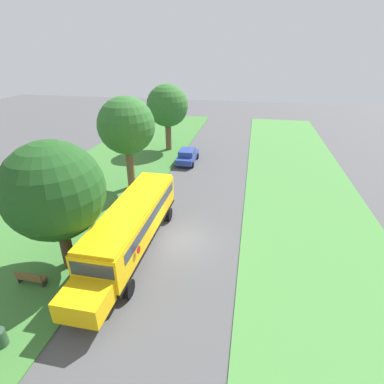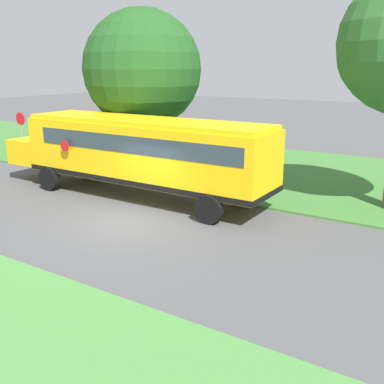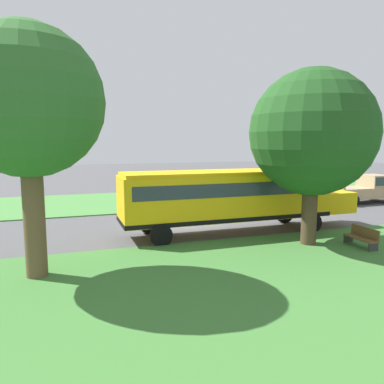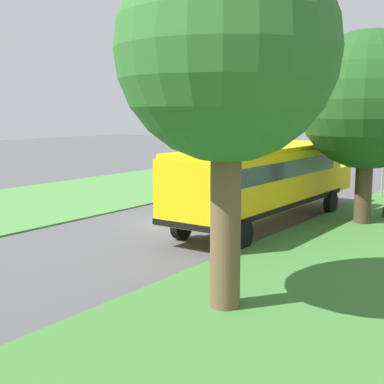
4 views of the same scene
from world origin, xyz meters
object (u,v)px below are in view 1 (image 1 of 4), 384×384
oak_tree_beside_bus (53,191)px  park_bench (31,278)px  oak_tree_roadside_mid (127,128)px  trash_bin (0,338)px  car_blue_nearest (187,155)px  oak_tree_far_end (168,106)px  school_bus (132,224)px

oak_tree_beside_bus → park_bench: size_ratio=4.78×
oak_tree_roadside_mid → trash_bin: 17.34m
oak_tree_roadside_mid → trash_bin: oak_tree_roadside_mid is taller
oak_tree_roadside_mid → car_blue_nearest: bearing=65.8°
park_bench → trash_bin: bearing=-71.3°
oak_tree_roadside_mid → oak_tree_beside_bus: bearing=-87.8°
car_blue_nearest → oak_tree_far_end: (-3.23, 4.13, 4.65)m
oak_tree_far_end → trash_bin: (0.16, -28.51, -5.08)m
trash_bin → park_bench: bearing=108.7°
oak_tree_far_end → trash_bin: bearing=-89.7°
oak_tree_beside_bus → car_blue_nearest: bearing=80.7°
school_bus → oak_tree_far_end: (-3.28, 20.72, 3.61)m
oak_tree_beside_bus → oak_tree_far_end: 23.11m
oak_tree_roadside_mid → park_bench: bearing=-93.3°
park_bench → trash_bin: park_bench is taller
oak_tree_far_end → trash_bin: oak_tree_far_end is taller
school_bus → trash_bin: 8.51m
oak_tree_beside_bus → oak_tree_roadside_mid: size_ratio=0.93×
park_bench → oak_tree_far_end: bearing=87.6°
oak_tree_beside_bus → trash_bin: (0.05, -5.40, -4.57)m
oak_tree_far_end → oak_tree_roadside_mid: bearing=-91.5°
car_blue_nearest → oak_tree_far_end: 7.01m
trash_bin → oak_tree_far_end: bearing=90.3°
school_bus → trash_bin: (-3.11, -7.79, -1.47)m
park_bench → oak_tree_beside_bus: bearing=57.4°
oak_tree_roadside_mid → park_bench: oak_tree_roadside_mid is taller
oak_tree_roadside_mid → oak_tree_far_end: bearing=88.5°
oak_tree_roadside_mid → oak_tree_far_end: 12.00m
park_bench → car_blue_nearest: bearing=78.4°
oak_tree_far_end → park_bench: oak_tree_far_end is taller
oak_tree_beside_bus → school_bus: bearing=37.0°
trash_bin → car_blue_nearest: bearing=82.8°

